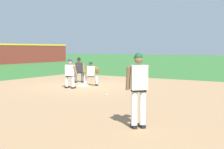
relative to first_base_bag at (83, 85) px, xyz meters
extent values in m
plane|color=#336B2D|center=(0.00, 0.00, -0.04)|extent=(160.00, 160.00, 0.00)
cube|color=#A87F56|center=(-3.09, -3.22, -0.04)|extent=(18.00, 18.00, 0.01)
cube|color=white|center=(0.00, 0.00, 0.00)|extent=(0.38, 0.38, 0.09)
sphere|color=white|center=(-2.13, -2.87, -0.01)|extent=(0.07, 0.07, 0.07)
cube|color=black|center=(-6.22, -6.34, 0.00)|extent=(0.26, 0.26, 0.09)
cylinder|color=white|center=(-6.25, -6.36, 0.46)|extent=(0.15, 0.15, 0.84)
cube|color=black|center=(-6.06, -6.49, 0.00)|extent=(0.26, 0.26, 0.09)
cylinder|color=white|center=(-6.09, -6.52, 0.46)|extent=(0.15, 0.15, 0.84)
cube|color=black|center=(-6.17, -6.44, 0.90)|extent=(0.38, 0.38, 0.06)
cube|color=beige|center=(-6.17, -6.44, 1.22)|extent=(0.45, 0.45, 0.60)
sphere|color=brown|center=(-6.16, -6.43, 1.65)|extent=(0.21, 0.21, 0.21)
sphere|color=#194C28|center=(-6.16, -6.43, 1.72)|extent=(0.20, 0.20, 0.20)
cube|color=#194C28|center=(-6.09, -6.36, 1.69)|extent=(0.20, 0.20, 0.02)
cylinder|color=brown|center=(-6.30, -6.21, 1.19)|extent=(0.20, 0.20, 0.59)
cylinder|color=brown|center=(-5.78, -6.40, 1.31)|extent=(0.43, 0.44, 0.41)
ellipsoid|color=brown|center=(-5.73, -6.34, 1.14)|extent=(0.35, 0.35, 0.34)
cube|color=black|center=(0.51, -0.50, 0.00)|extent=(0.26, 0.26, 0.09)
cylinder|color=white|center=(0.54, -0.48, 0.23)|extent=(0.15, 0.15, 0.40)
cube|color=black|center=(0.10, -0.07, 0.00)|extent=(0.26, 0.26, 0.09)
cylinder|color=white|center=(0.12, -0.04, 0.23)|extent=(0.15, 0.15, 0.40)
cube|color=black|center=(0.33, -0.26, 0.46)|extent=(0.38, 0.38, 0.06)
cube|color=beige|center=(0.33, -0.26, 0.73)|extent=(0.45, 0.46, 0.52)
sphere|color=brown|center=(0.32, -0.27, 1.12)|extent=(0.21, 0.21, 0.21)
sphere|color=#194C28|center=(0.32, -0.27, 1.20)|extent=(0.20, 0.20, 0.20)
cube|color=#194C28|center=(0.25, -0.34, 1.17)|extent=(0.20, 0.20, 0.02)
cylinder|color=brown|center=(0.20, -0.73, 0.88)|extent=(0.48, 0.47, 0.24)
cylinder|color=brown|center=(0.09, -0.15, 0.67)|extent=(0.23, 0.23, 0.58)
ellipsoid|color=brown|center=(0.05, -0.87, 0.80)|extent=(0.30, 0.30, 0.35)
cube|color=black|center=(-1.05, 0.19, 0.00)|extent=(0.26, 0.11, 0.09)
cylinder|color=white|center=(-1.09, 0.19, 0.28)|extent=(0.15, 0.15, 0.50)
cube|color=black|center=(-1.04, -0.21, 0.00)|extent=(0.26, 0.11, 0.09)
cylinder|color=white|center=(-1.08, -0.21, 0.28)|extent=(0.15, 0.15, 0.50)
cube|color=black|center=(-1.09, -0.01, 0.55)|extent=(0.20, 0.34, 0.06)
cube|color=white|center=(-1.09, -0.01, 0.85)|extent=(0.24, 0.40, 0.54)
sphere|color=#9E7051|center=(-1.07, -0.01, 1.25)|extent=(0.21, 0.21, 0.21)
sphere|color=navy|center=(-1.07, -0.01, 1.32)|extent=(0.20, 0.20, 0.20)
cube|color=navy|center=(-0.98, -0.01, 1.29)|extent=(0.11, 0.17, 0.02)
cylinder|color=#9E7051|center=(-0.94, 0.24, 0.81)|extent=(0.33, 0.09, 0.56)
cylinder|color=#9E7051|center=(-0.94, -0.26, 0.81)|extent=(0.33, 0.09, 0.56)
cube|color=black|center=(1.36, 1.08, 0.00)|extent=(0.26, 0.26, 0.09)
cylinder|color=#515154|center=(1.39, 1.11, 0.28)|extent=(0.15, 0.15, 0.50)
cube|color=black|center=(1.07, 1.36, 0.00)|extent=(0.26, 0.26, 0.09)
cylinder|color=#515154|center=(1.10, 1.39, 0.28)|extent=(0.15, 0.15, 0.50)
cube|color=black|center=(1.25, 1.25, 0.55)|extent=(0.38, 0.38, 0.06)
cube|color=#232326|center=(1.25, 1.25, 0.85)|extent=(0.45, 0.45, 0.54)
sphere|color=brown|center=(1.23, 1.23, 1.25)|extent=(0.21, 0.21, 0.21)
sphere|color=black|center=(1.23, 1.23, 1.32)|extent=(0.20, 0.20, 0.20)
cube|color=black|center=(1.17, 1.17, 1.29)|extent=(0.20, 0.20, 0.02)
cylinder|color=brown|center=(1.32, 0.97, 0.81)|extent=(0.29, 0.30, 0.56)
cylinder|color=brown|center=(0.96, 1.32, 0.81)|extent=(0.29, 0.30, 0.56)
camera|label=1|loc=(-12.90, -9.91, 1.92)|focal=50.00mm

